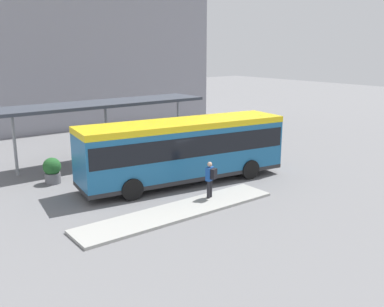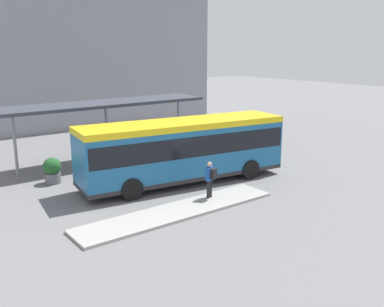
% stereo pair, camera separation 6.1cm
% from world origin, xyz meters
% --- Properties ---
extents(ground_plane, '(120.00, 120.00, 0.00)m').
position_xyz_m(ground_plane, '(0.00, 0.00, 0.00)').
color(ground_plane, slate).
extents(curb_island, '(9.13, 1.80, 0.12)m').
position_xyz_m(curb_island, '(-2.61, -3.21, 0.06)').
color(curb_island, '#9E9E99').
rests_on(curb_island, ground_plane).
extents(city_bus, '(10.83, 3.99, 3.16)m').
position_xyz_m(city_bus, '(0.01, -0.00, 1.84)').
color(city_bus, '#1E6093').
rests_on(city_bus, ground_plane).
extents(pedestrian_waiting, '(0.47, 0.51, 1.65)m').
position_xyz_m(pedestrian_waiting, '(-0.63, -2.87, 1.07)').
color(pedestrian_waiting, '#232328').
rests_on(pedestrian_waiting, curb_island).
extents(bicycle_red, '(0.48, 1.52, 0.66)m').
position_xyz_m(bicycle_red, '(7.29, 2.08, 0.33)').
color(bicycle_red, black).
rests_on(bicycle_red, ground_plane).
extents(bicycle_black, '(0.48, 1.59, 0.69)m').
position_xyz_m(bicycle_black, '(7.40, 2.78, 0.35)').
color(bicycle_black, black).
rests_on(bicycle_black, ground_plane).
extents(station_shelter, '(12.44, 2.91, 3.55)m').
position_xyz_m(station_shelter, '(-1.11, 6.30, 3.39)').
color(station_shelter, '#383D47').
rests_on(station_shelter, ground_plane).
extents(potted_planter_near_shelter, '(0.90, 0.90, 1.33)m').
position_xyz_m(potted_planter_near_shelter, '(-5.36, 3.88, 0.69)').
color(potted_planter_near_shelter, slate).
rests_on(potted_planter_near_shelter, ground_plane).
extents(station_building, '(26.03, 10.95, 16.97)m').
position_xyz_m(station_building, '(2.04, 22.08, 8.48)').
color(station_building, gray).
rests_on(station_building, ground_plane).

